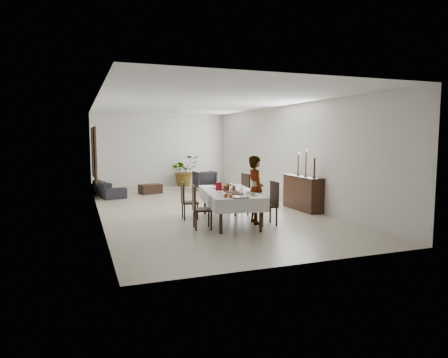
% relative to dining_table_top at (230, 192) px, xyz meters
% --- Properties ---
extents(floor, '(6.00, 12.00, 0.00)m').
position_rel_dining_table_top_xyz_m(floor, '(-0.10, 2.39, -0.77)').
color(floor, '#B6AE90').
rests_on(floor, ground).
extents(ceiling, '(6.00, 12.00, 0.02)m').
position_rel_dining_table_top_xyz_m(ceiling, '(-0.10, 2.39, 2.43)').
color(ceiling, silver).
rests_on(ceiling, wall_back).
extents(wall_back, '(6.00, 0.02, 3.20)m').
position_rel_dining_table_top_xyz_m(wall_back, '(-0.10, 8.39, 0.83)').
color(wall_back, silver).
rests_on(wall_back, floor).
extents(wall_front, '(6.00, 0.02, 3.20)m').
position_rel_dining_table_top_xyz_m(wall_front, '(-0.10, -3.61, 0.83)').
color(wall_front, silver).
rests_on(wall_front, floor).
extents(wall_left, '(0.02, 12.00, 3.20)m').
position_rel_dining_table_top_xyz_m(wall_left, '(-3.10, 2.39, 0.83)').
color(wall_left, silver).
rests_on(wall_left, floor).
extents(wall_right, '(0.02, 12.00, 3.20)m').
position_rel_dining_table_top_xyz_m(wall_right, '(2.90, 2.39, 0.83)').
color(wall_right, silver).
rests_on(wall_right, floor).
extents(dining_table_top, '(1.44, 2.67, 0.05)m').
position_rel_dining_table_top_xyz_m(dining_table_top, '(0.00, 0.00, 0.00)').
color(dining_table_top, black).
rests_on(dining_table_top, table_leg_fl).
extents(table_leg_fl, '(0.08, 0.08, 0.74)m').
position_rel_dining_table_top_xyz_m(table_leg_fl, '(-0.65, -1.12, -0.40)').
color(table_leg_fl, black).
rests_on(table_leg_fl, floor).
extents(table_leg_fr, '(0.08, 0.08, 0.74)m').
position_rel_dining_table_top_xyz_m(table_leg_fr, '(0.27, -1.26, -0.40)').
color(table_leg_fr, black).
rests_on(table_leg_fr, floor).
extents(table_leg_bl, '(0.08, 0.08, 0.74)m').
position_rel_dining_table_top_xyz_m(table_leg_bl, '(-0.27, 1.26, -0.40)').
color(table_leg_bl, black).
rests_on(table_leg_bl, floor).
extents(table_leg_br, '(0.08, 0.08, 0.74)m').
position_rel_dining_table_top_xyz_m(table_leg_br, '(0.65, 1.12, -0.40)').
color(table_leg_br, black).
rests_on(table_leg_br, floor).
extents(tablecloth_top, '(1.66, 2.89, 0.01)m').
position_rel_dining_table_top_xyz_m(tablecloth_top, '(0.00, 0.00, 0.03)').
color(tablecloth_top, white).
rests_on(tablecloth_top, dining_table_top).
extents(tablecloth_drape_left, '(0.44, 2.69, 0.32)m').
position_rel_dining_table_top_xyz_m(tablecloth_drape_left, '(-0.61, 0.10, -0.12)').
color(tablecloth_drape_left, silver).
rests_on(tablecloth_drape_left, dining_table_top).
extents(tablecloth_drape_right, '(0.44, 2.69, 0.32)m').
position_rel_dining_table_top_xyz_m(tablecloth_drape_right, '(0.61, -0.10, -0.12)').
color(tablecloth_drape_right, silver).
rests_on(tablecloth_drape_right, dining_table_top).
extents(tablecloth_drape_near, '(1.23, 0.21, 0.32)m').
position_rel_dining_table_top_xyz_m(tablecloth_drape_near, '(-0.21, -1.34, -0.12)').
color(tablecloth_drape_near, silver).
rests_on(tablecloth_drape_near, dining_table_top).
extents(tablecloth_drape_far, '(1.23, 0.21, 0.32)m').
position_rel_dining_table_top_xyz_m(tablecloth_drape_far, '(0.21, 1.34, -0.12)').
color(tablecloth_drape_far, white).
rests_on(tablecloth_drape_far, dining_table_top).
extents(table_runner, '(0.78, 2.67, 0.00)m').
position_rel_dining_table_top_xyz_m(table_runner, '(0.00, 0.00, 0.04)').
color(table_runner, '#592619').
rests_on(table_runner, tablecloth_top).
extents(red_pitcher, '(0.18, 0.18, 0.21)m').
position_rel_dining_table_top_xyz_m(red_pitcher, '(-0.24, 0.20, 0.14)').
color(red_pitcher, maroon).
rests_on(red_pitcher, tablecloth_top).
extents(pitcher_handle, '(0.13, 0.04, 0.13)m').
position_rel_dining_table_top_xyz_m(pitcher_handle, '(-0.32, 0.21, 0.14)').
color(pitcher_handle, maroon).
rests_on(pitcher_handle, red_pitcher).
extents(wine_glass_near, '(0.07, 0.07, 0.18)m').
position_rel_dining_table_top_xyz_m(wine_glass_near, '(0.02, -0.70, 0.13)').
color(wine_glass_near, white).
rests_on(wine_glass_near, tablecloth_top).
extents(wine_glass_mid, '(0.07, 0.07, 0.18)m').
position_rel_dining_table_top_xyz_m(wine_glass_mid, '(-0.20, -0.56, 0.13)').
color(wine_glass_mid, white).
rests_on(wine_glass_mid, tablecloth_top).
extents(wine_glass_far, '(0.07, 0.07, 0.18)m').
position_rel_dining_table_top_xyz_m(wine_glass_far, '(0.06, 0.04, 0.13)').
color(wine_glass_far, silver).
rests_on(wine_glass_far, tablecloth_top).
extents(teacup_right, '(0.10, 0.10, 0.06)m').
position_rel_dining_table_top_xyz_m(teacup_right, '(0.21, -0.68, 0.07)').
color(teacup_right, silver).
rests_on(teacup_right, saucer_right).
extents(saucer_right, '(0.16, 0.16, 0.01)m').
position_rel_dining_table_top_xyz_m(saucer_right, '(0.21, -0.68, 0.04)').
color(saucer_right, silver).
rests_on(saucer_right, tablecloth_top).
extents(teacup_left, '(0.10, 0.10, 0.06)m').
position_rel_dining_table_top_xyz_m(teacup_left, '(-0.37, -0.32, 0.07)').
color(teacup_left, white).
rests_on(teacup_left, saucer_left).
extents(saucer_left, '(0.16, 0.16, 0.01)m').
position_rel_dining_table_top_xyz_m(saucer_left, '(-0.37, -0.32, 0.04)').
color(saucer_left, silver).
rests_on(saucer_left, tablecloth_top).
extents(plate_near_right, '(0.25, 0.25, 0.02)m').
position_rel_dining_table_top_xyz_m(plate_near_right, '(0.20, -0.99, 0.05)').
color(plate_near_right, white).
rests_on(plate_near_right, tablecloth_top).
extents(bread_near_right, '(0.10, 0.10, 0.10)m').
position_rel_dining_table_top_xyz_m(bread_near_right, '(0.20, -0.99, 0.08)').
color(bread_near_right, tan).
rests_on(bread_near_right, plate_near_right).
extents(plate_near_left, '(0.25, 0.25, 0.02)m').
position_rel_dining_table_top_xyz_m(plate_near_left, '(-0.44, -0.73, 0.05)').
color(plate_near_left, white).
rests_on(plate_near_left, tablecloth_top).
extents(plate_far_left, '(0.25, 0.25, 0.02)m').
position_rel_dining_table_top_xyz_m(plate_far_left, '(-0.24, 0.63, 0.05)').
color(plate_far_left, white).
rests_on(plate_far_left, tablecloth_top).
extents(serving_tray, '(0.38, 0.38, 0.02)m').
position_rel_dining_table_top_xyz_m(serving_tray, '(-0.17, -1.10, 0.05)').
color(serving_tray, '#404045').
rests_on(serving_tray, tablecloth_top).
extents(jam_jar_a, '(0.07, 0.07, 0.08)m').
position_rel_dining_table_top_xyz_m(jam_jar_a, '(-0.41, -1.09, 0.08)').
color(jam_jar_a, '#974716').
rests_on(jam_jar_a, tablecloth_top).
extents(jam_jar_b, '(0.07, 0.07, 0.08)m').
position_rel_dining_table_top_xyz_m(jam_jar_b, '(-0.50, -1.01, 0.08)').
color(jam_jar_b, '#944215').
rests_on(jam_jar_b, tablecloth_top).
extents(jam_jar_c, '(0.07, 0.07, 0.08)m').
position_rel_dining_table_top_xyz_m(jam_jar_c, '(-0.43, -0.92, 0.08)').
color(jam_jar_c, '#9B5E16').
rests_on(jam_jar_c, tablecloth_top).
extents(fruit_basket, '(0.32, 0.32, 0.11)m').
position_rel_dining_table_top_xyz_m(fruit_basket, '(0.09, 0.25, 0.09)').
color(fruit_basket, brown).
rests_on(fruit_basket, tablecloth_top).
extents(fruit_red, '(0.10, 0.10, 0.10)m').
position_rel_dining_table_top_xyz_m(fruit_red, '(0.13, 0.27, 0.17)').
color(fruit_red, '#A41018').
rests_on(fruit_red, fruit_basket).
extents(fruit_green, '(0.08, 0.08, 0.08)m').
position_rel_dining_table_top_xyz_m(fruit_green, '(0.06, 0.29, 0.17)').
color(fruit_green, '#517F26').
rests_on(fruit_green, fruit_basket).
extents(fruit_yellow, '(0.09, 0.09, 0.09)m').
position_rel_dining_table_top_xyz_m(fruit_yellow, '(0.09, 0.20, 0.17)').
color(fruit_yellow, gold).
rests_on(fruit_yellow, fruit_basket).
extents(chair_right_near_seat, '(0.48, 0.48, 0.05)m').
position_rel_dining_table_top_xyz_m(chair_right_near_seat, '(0.73, -0.63, -0.29)').
color(chair_right_near_seat, black).
rests_on(chair_right_near_seat, chair_right_near_leg_fl).
extents(chair_right_near_leg_fl, '(0.05, 0.05, 0.45)m').
position_rel_dining_table_top_xyz_m(chair_right_near_leg_fl, '(0.91, -0.82, -0.54)').
color(chair_right_near_leg_fl, black).
rests_on(chair_right_near_leg_fl, floor).
extents(chair_right_near_leg_fr, '(0.05, 0.05, 0.45)m').
position_rel_dining_table_top_xyz_m(chair_right_near_leg_fr, '(0.93, -0.45, -0.54)').
color(chair_right_near_leg_fr, black).
rests_on(chair_right_near_leg_fr, floor).
extents(chair_right_near_leg_bl, '(0.05, 0.05, 0.45)m').
position_rel_dining_table_top_xyz_m(chair_right_near_leg_bl, '(0.54, -0.81, -0.54)').
color(chair_right_near_leg_bl, black).
rests_on(chair_right_near_leg_bl, floor).
extents(chair_right_near_leg_br, '(0.05, 0.05, 0.45)m').
position_rel_dining_table_top_xyz_m(chair_right_near_leg_br, '(0.55, -0.43, -0.54)').
color(chair_right_near_leg_br, black).
rests_on(chair_right_near_leg_br, floor).
extents(chair_right_near_back, '(0.06, 0.46, 0.58)m').
position_rel_dining_table_top_xyz_m(chair_right_near_back, '(0.94, -0.64, 0.02)').
color(chair_right_near_back, black).
rests_on(chair_right_near_back, chair_right_near_seat).
extents(chair_right_far_seat, '(0.51, 0.51, 0.06)m').
position_rel_dining_table_top_xyz_m(chair_right_far_seat, '(0.58, 0.84, -0.26)').
color(chair_right_far_seat, black).
rests_on(chair_right_far_seat, chair_right_far_leg_fl).
extents(chair_right_far_leg_fl, '(0.05, 0.05, 0.48)m').
position_rel_dining_table_top_xyz_m(chair_right_far_leg_fl, '(0.79, 0.65, -0.53)').
color(chair_right_far_leg_fl, black).
rests_on(chair_right_far_leg_fl, floor).
extents(chair_right_far_leg_fr, '(0.05, 0.05, 0.48)m').
position_rel_dining_table_top_xyz_m(chair_right_far_leg_fr, '(0.77, 1.05, -0.53)').
color(chair_right_far_leg_fr, black).
rests_on(chair_right_far_leg_fr, floor).
extents(chair_right_far_leg_bl, '(0.05, 0.05, 0.48)m').
position_rel_dining_table_top_xyz_m(chair_right_far_leg_bl, '(0.40, 0.63, -0.53)').
color(chair_right_far_leg_bl, black).
rests_on(chair_right_far_leg_bl, floor).
extents(chair_right_far_leg_br, '(0.05, 0.05, 0.48)m').
position_rel_dining_table_top_xyz_m(chair_right_far_leg_br, '(0.37, 1.03, -0.53)').
color(chair_right_far_leg_br, black).
rests_on(chair_right_far_leg_br, floor).
extents(chair_right_far_back, '(0.07, 0.49, 0.62)m').
position_rel_dining_table_top_xyz_m(chair_right_far_back, '(0.80, 0.85, 0.07)').
color(chair_right_far_back, black).
rests_on(chair_right_far_back, chair_right_far_seat).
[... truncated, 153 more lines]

